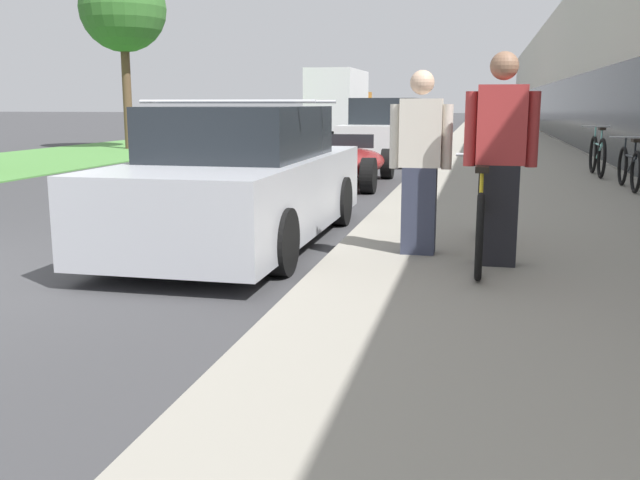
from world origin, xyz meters
TOP-DOWN VIEW (x-y plane):
  - sidewalk_slab at (5.62, 21.00)m, footprint 4.12×70.00m
  - lawn_strip at (-6.58, 25.00)m, footprint 5.25×70.00m
  - tandem_bicycle at (4.91, 1.84)m, footprint 0.52×2.61m
  - person_rider at (5.06, 1.51)m, footprint 0.61×0.24m
  - person_bystander at (4.36, 1.83)m, footprint 0.56×0.22m
  - cruiser_bike_nearest at (7.23, 7.60)m, footprint 0.52×1.75m
  - cruiser_bike_middle at (7.06, 9.80)m, footprint 0.52×1.78m
  - parked_sedan_curbside at (2.44, 2.53)m, footprint 1.81×4.49m
  - vintage_roadster_curbside at (2.35, 8.30)m, footprint 1.68×4.22m
  - parked_sedan_far at (2.49, 13.81)m, footprint 1.95×4.45m
  - moving_truck at (-2.08, 30.80)m, footprint 2.26×7.17m
  - street_tree_far at (-6.34, 16.82)m, footprint 2.72×2.72m

SIDE VIEW (x-z plane):
  - lawn_strip at x=-6.58m, z-range 0.00..0.03m
  - sidewalk_slab at x=5.62m, z-range 0.00..0.12m
  - vintage_roadster_curbside at x=2.35m, z-range -0.06..0.84m
  - cruiser_bike_nearest at x=7.23m, z-range 0.06..0.89m
  - tandem_bicycle at x=4.91m, z-range 0.06..0.93m
  - cruiser_bike_middle at x=7.06m, z-range 0.05..0.98m
  - parked_sedan_curbside at x=2.44m, z-range -0.09..1.43m
  - parked_sedan_far at x=2.49m, z-range -0.08..1.54m
  - person_bystander at x=4.36m, z-range 0.13..1.78m
  - person_rider at x=5.06m, z-range 0.13..1.91m
  - moving_truck at x=-2.08m, z-range 0.01..3.09m
  - street_tree_far at x=-6.34m, z-range 1.51..7.31m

